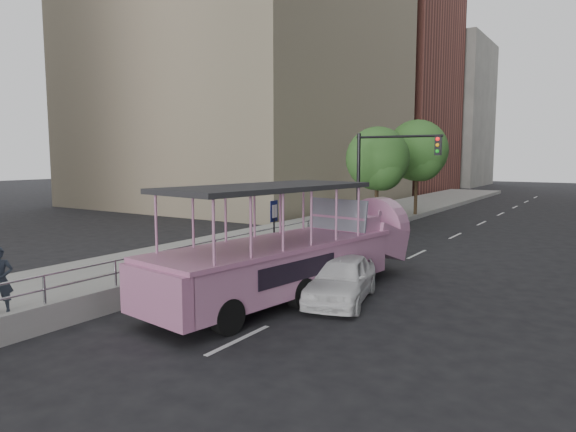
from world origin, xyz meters
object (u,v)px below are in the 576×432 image
at_px(pedestrian_near, 0,280).
at_px(street_tree_near, 378,161).
at_px(traffic_signal, 381,168).
at_px(duck_boat, 299,253).
at_px(street_tree_far, 418,153).
at_px(car, 341,278).
at_px(parking_sign, 274,224).

distance_m(pedestrian_near, street_tree_near, 20.44).
relative_size(pedestrian_near, traffic_signal, 0.31).
bearing_deg(duck_boat, street_tree_far, 99.07).
height_order(traffic_signal, street_tree_near, street_tree_near).
bearing_deg(street_tree_far, traffic_signal, -81.57).
bearing_deg(car, traffic_signal, 92.84).
xyz_separation_m(duck_boat, street_tree_near, (-3.37, 13.87, 2.60)).
xyz_separation_m(traffic_signal, street_tree_far, (-1.40, 9.43, 0.81)).
bearing_deg(duck_boat, parking_sign, 134.31).
bearing_deg(traffic_signal, car, -72.99).
relative_size(car, parking_sign, 1.58).
height_order(duck_boat, car, duck_boat).
height_order(street_tree_near, street_tree_far, street_tree_far).
height_order(duck_boat, parking_sign, duck_boat).
distance_m(car, street_tree_near, 15.05).
bearing_deg(car, pedestrian_near, -147.48).
bearing_deg(traffic_signal, pedestrian_near, -99.32).
bearing_deg(street_tree_far, car, -76.98).
bearing_deg(pedestrian_near, car, -5.90).
xyz_separation_m(pedestrian_near, traffic_signal, (2.76, 16.80, 2.39)).
relative_size(duck_boat, traffic_signal, 1.95).
distance_m(parking_sign, street_tree_far, 17.09).
bearing_deg(car, street_tree_near, 94.89).
distance_m(pedestrian_near, traffic_signal, 17.19).
xyz_separation_m(duck_boat, car, (1.43, -0.03, -0.57)).
xyz_separation_m(pedestrian_near, parking_sign, (1.60, 9.36, 0.45)).
relative_size(parking_sign, street_tree_near, 0.43).
xyz_separation_m(parking_sign, street_tree_near, (-0.44, 10.87, 2.26)).
bearing_deg(parking_sign, pedestrian_near, -99.68).
xyz_separation_m(pedestrian_near, street_tree_far, (1.36, 26.22, 3.19)).
bearing_deg(street_tree_near, pedestrian_near, -93.28).
bearing_deg(parking_sign, car, -34.83).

